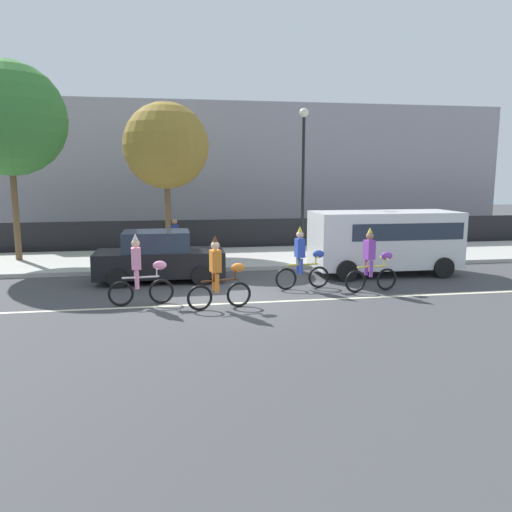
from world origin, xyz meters
TOP-DOWN VIEW (x-y plane):
  - ground_plane at (0.00, 0.00)m, footprint 80.00×80.00m
  - road_centre_line at (0.00, -0.50)m, footprint 36.00×0.14m
  - sidewalk_curb at (0.00, 6.50)m, footprint 60.00×5.00m
  - fence_line at (0.00, 9.40)m, footprint 40.00×0.08m
  - building_backdrop at (3.74, 18.00)m, footprint 28.00×8.00m
  - parade_cyclist_pink at (-2.33, -0.24)m, footprint 1.72×0.50m
  - parade_cyclist_orange at (-0.31, -0.98)m, footprint 1.70×0.54m
  - parade_cyclist_cobalt at (2.39, 0.90)m, footprint 1.72×0.50m
  - parade_cyclist_purple at (4.31, 0.23)m, footprint 1.71×0.52m
  - parked_van_white at (5.84, 2.70)m, footprint 5.00×2.22m
  - parked_car_black at (-1.93, 2.79)m, footprint 4.10×1.92m
  - street_lamp_post at (3.71, 6.02)m, footprint 0.36×0.36m
  - street_tree_near_lamp at (-7.42, 7.00)m, footprint 4.26×4.26m
  - street_tree_far_corner at (-1.65, 7.95)m, footprint 3.55×3.55m
  - pedestrian_onlooker at (-1.39, 5.65)m, footprint 0.32×0.20m

SIDE VIEW (x-z plane):
  - ground_plane at x=0.00m, z-range 0.00..0.00m
  - road_centre_line at x=0.00m, z-range 0.00..0.01m
  - sidewalk_curb at x=0.00m, z-range 0.00..0.15m
  - fence_line at x=0.00m, z-range 0.00..1.40m
  - parked_car_black at x=-1.93m, z-range -0.04..1.60m
  - parade_cyclist_pink at x=-2.33m, z-range -0.12..1.80m
  - parade_cyclist_orange at x=-0.31m, z-range -0.12..1.80m
  - parade_cyclist_cobalt at x=2.39m, z-range -0.12..1.80m
  - parade_cyclist_purple at x=4.31m, z-range -0.12..1.80m
  - pedestrian_onlooker at x=-1.39m, z-range 0.20..1.82m
  - parked_van_white at x=5.84m, z-range 0.19..2.37m
  - building_backdrop at x=3.74m, z-range 0.00..7.38m
  - street_lamp_post at x=3.71m, z-range 1.06..6.92m
  - street_tree_far_corner at x=-1.65m, z-range 1.49..7.74m
  - street_tree_near_lamp at x=-7.42m, z-range 1.76..9.24m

